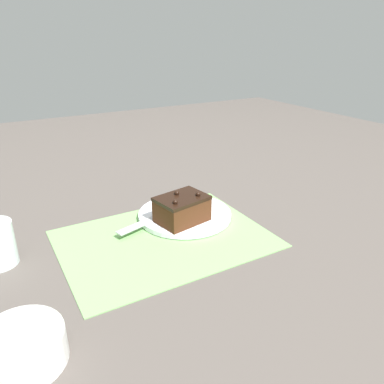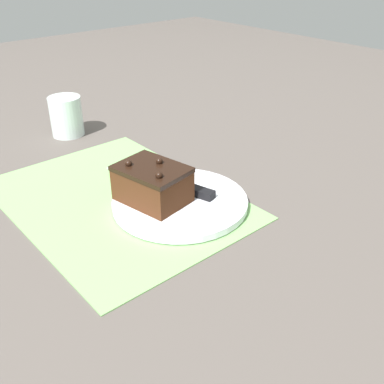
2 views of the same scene
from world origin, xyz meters
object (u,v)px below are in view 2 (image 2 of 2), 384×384
object	(u,v)px
serving_knife	(176,186)
drinking_glass	(66,116)
cake_plate	(180,202)
chocolate_cake	(152,183)

from	to	relation	value
serving_knife	drinking_glass	distance (m)	0.39
cake_plate	serving_knife	world-z (taller)	serving_knife
chocolate_cake	drinking_glass	world-z (taller)	drinking_glass
cake_plate	serving_knife	xyz separation A→B (m)	(0.03, -0.02, 0.01)
chocolate_cake	serving_knife	xyz separation A→B (m)	(0.01, -0.06, -0.03)
chocolate_cake	cake_plate	bearing A→B (deg)	-127.10
cake_plate	chocolate_cake	distance (m)	0.06
cake_plate	drinking_glass	bearing A→B (deg)	-1.13
serving_knife	chocolate_cake	bearing A→B (deg)	169.92
chocolate_cake	drinking_glass	bearing A→B (deg)	-6.49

